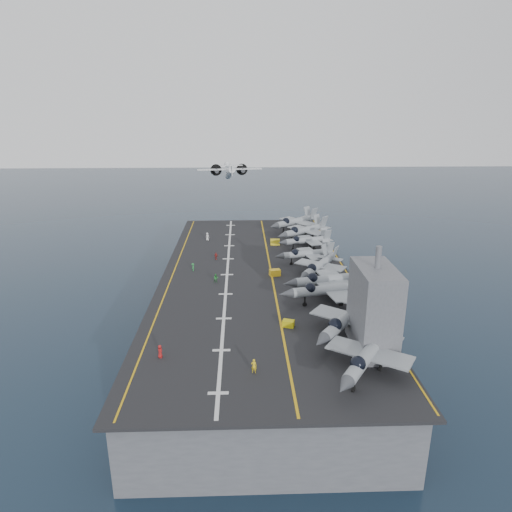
{
  "coord_description": "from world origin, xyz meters",
  "views": [
    {
      "loc": [
        -3.08,
        -86.43,
        42.91
      ],
      "look_at": [
        0.0,
        4.0,
        13.0
      ],
      "focal_mm": 32.0,
      "sensor_mm": 36.0,
      "label": 1
    }
  ],
  "objects_px": {
    "fighter_jet_0": "(367,354)",
    "transport_plane": "(230,173)",
    "island_superstructure": "(375,299)",
    "tow_cart_a": "(288,324)"
  },
  "relations": [
    {
      "from": "tow_cart_a",
      "to": "transport_plane",
      "type": "relative_size",
      "value": 0.09
    },
    {
      "from": "fighter_jet_0",
      "to": "transport_plane",
      "type": "relative_size",
      "value": 0.91
    },
    {
      "from": "island_superstructure",
      "to": "tow_cart_a",
      "type": "xyz_separation_m",
      "value": [
        -10.92,
        6.87,
        -6.97
      ]
    },
    {
      "from": "island_superstructure",
      "to": "fighter_jet_0",
      "type": "relative_size",
      "value": 0.77
    },
    {
      "from": "fighter_jet_0",
      "to": "tow_cart_a",
      "type": "relative_size",
      "value": 9.59
    },
    {
      "from": "fighter_jet_0",
      "to": "transport_plane",
      "type": "xyz_separation_m",
      "value": [
        -19.02,
        91.88,
        9.88
      ]
    },
    {
      "from": "island_superstructure",
      "to": "transport_plane",
      "type": "distance_m",
      "value": 88.3
    },
    {
      "from": "island_superstructure",
      "to": "fighter_jet_0",
      "type": "distance_m",
      "value": 8.24
    },
    {
      "from": "island_superstructure",
      "to": "fighter_jet_0",
      "type": "bearing_deg",
      "value": -110.16
    },
    {
      "from": "tow_cart_a",
      "to": "transport_plane",
      "type": "bearing_deg",
      "value": 97.57
    }
  ]
}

